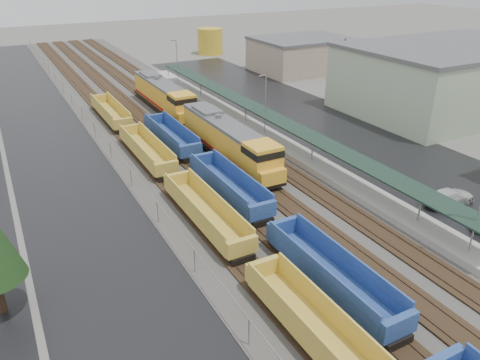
% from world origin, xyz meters
% --- Properties ---
extents(ballast_strip, '(20.00, 160.00, 0.08)m').
position_xyz_m(ballast_strip, '(0.00, 60.00, 0.04)').
color(ballast_strip, '#302D2B').
rests_on(ballast_strip, ground).
extents(trackbed, '(14.60, 160.00, 0.22)m').
position_xyz_m(trackbed, '(-0.00, 60.00, 0.16)').
color(trackbed, black).
rests_on(trackbed, ground).
extents(west_parking_lot, '(10.00, 160.00, 0.02)m').
position_xyz_m(west_parking_lot, '(-15.00, 60.00, 0.01)').
color(west_parking_lot, black).
rests_on(west_parking_lot, ground).
extents(east_commuter_lot, '(16.00, 100.00, 0.02)m').
position_xyz_m(east_commuter_lot, '(19.00, 50.00, 0.01)').
color(east_commuter_lot, black).
rests_on(east_commuter_lot, ground).
extents(station_platform, '(3.00, 80.00, 8.00)m').
position_xyz_m(station_platform, '(9.50, 50.01, 0.73)').
color(station_platform, '#9E9B93').
rests_on(station_platform, ground).
extents(chainlink_fence, '(0.08, 160.04, 2.02)m').
position_xyz_m(chainlink_fence, '(-9.50, 58.44, 1.61)').
color(chainlink_fence, gray).
rests_on(chainlink_fence, ground).
extents(industrial_buildings, '(32.52, 75.30, 9.50)m').
position_xyz_m(industrial_buildings, '(37.76, 45.85, 4.25)').
color(industrial_buildings, '#BCB38F').
rests_on(industrial_buildings, ground).
extents(distant_hills, '(301.00, 140.00, 25.20)m').
position_xyz_m(distant_hills, '(44.79, 210.68, 0.00)').
color(distant_hills, '#56664F').
rests_on(distant_hills, ground).
extents(tree_east, '(4.40, 4.40, 10.00)m').
position_xyz_m(tree_east, '(28.00, 58.00, 6.47)').
color(tree_east, '#332316').
rests_on(tree_east, ground).
extents(locomotive_lead, '(3.05, 20.09, 4.55)m').
position_xyz_m(locomotive_lead, '(2.00, 45.11, 2.42)').
color(locomotive_lead, black).
rests_on(locomotive_lead, ground).
extents(locomotive_trail, '(3.05, 20.09, 4.55)m').
position_xyz_m(locomotive_trail, '(2.00, 66.11, 2.42)').
color(locomotive_trail, black).
rests_on(locomotive_trail, ground).
extents(well_string_yellow, '(2.54, 93.84, 2.25)m').
position_xyz_m(well_string_yellow, '(-6.00, 25.87, 1.13)').
color(well_string_yellow, gold).
rests_on(well_string_yellow, ground).
extents(well_string_blue, '(2.65, 74.52, 2.35)m').
position_xyz_m(well_string_blue, '(-2.00, 22.00, 1.17)').
color(well_string_blue, navy).
rests_on(well_string_blue, ground).
extents(storage_tank, '(5.84, 5.84, 5.84)m').
position_xyz_m(storage_tank, '(27.49, 105.26, 2.92)').
color(storage_tank, gold).
rests_on(storage_tank, ground).
extents(parked_car_east_c, '(2.27, 5.16, 1.47)m').
position_xyz_m(parked_car_east_c, '(15.29, 26.58, 0.74)').
color(parked_car_east_c, silver).
rests_on(parked_car_east_c, ground).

